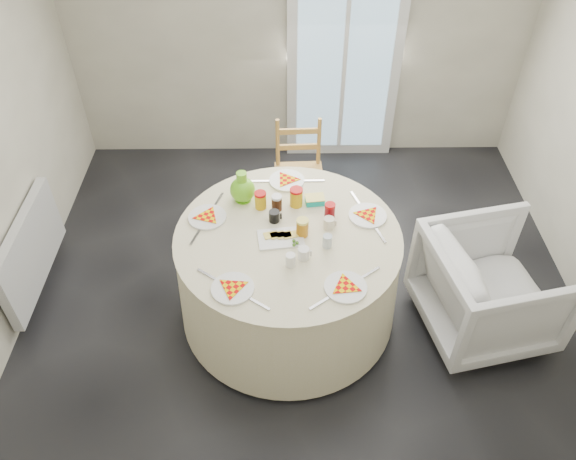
{
  "coord_description": "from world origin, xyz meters",
  "views": [
    {
      "loc": [
        -0.14,
        -2.64,
        3.21
      ],
      "look_at": [
        -0.11,
        -0.05,
        0.8
      ],
      "focal_mm": 35.0,
      "sensor_mm": 36.0,
      "label": 1
    }
  ],
  "objects_px": {
    "radiator": "(31,251)",
    "armchair": "(491,287)",
    "table": "(288,276)",
    "wooden_chair": "(299,172)",
    "green_pitcher": "(242,186)"
  },
  "relations": [
    {
      "from": "green_pitcher",
      "to": "wooden_chair",
      "type": "bearing_deg",
      "value": 50.19
    },
    {
      "from": "radiator",
      "to": "table",
      "type": "distance_m",
      "value": 1.84
    },
    {
      "from": "radiator",
      "to": "wooden_chair",
      "type": "distance_m",
      "value": 2.09
    },
    {
      "from": "table",
      "to": "armchair",
      "type": "height_order",
      "value": "armchair"
    },
    {
      "from": "radiator",
      "to": "wooden_chair",
      "type": "bearing_deg",
      "value": 22.3
    },
    {
      "from": "radiator",
      "to": "armchair",
      "type": "distance_m",
      "value": 3.2
    },
    {
      "from": "table",
      "to": "armchair",
      "type": "bearing_deg",
      "value": -5.39
    },
    {
      "from": "radiator",
      "to": "table",
      "type": "bearing_deg",
      "value": -7.88
    },
    {
      "from": "table",
      "to": "armchair",
      "type": "xyz_separation_m",
      "value": [
        1.35,
        -0.13,
        0.02
      ]
    },
    {
      "from": "armchair",
      "to": "table",
      "type": "bearing_deg",
      "value": 72.38
    },
    {
      "from": "radiator",
      "to": "table",
      "type": "xyz_separation_m",
      "value": [
        1.83,
        -0.25,
        -0.01
      ]
    },
    {
      "from": "table",
      "to": "armchair",
      "type": "relative_size",
      "value": 1.79
    },
    {
      "from": "table",
      "to": "wooden_chair",
      "type": "bearing_deg",
      "value": 84.41
    },
    {
      "from": "radiator",
      "to": "wooden_chair",
      "type": "xyz_separation_m",
      "value": [
        1.93,
        0.79,
        0.09
      ]
    },
    {
      "from": "armchair",
      "to": "green_pitcher",
      "type": "bearing_deg",
      "value": 61.43
    }
  ]
}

